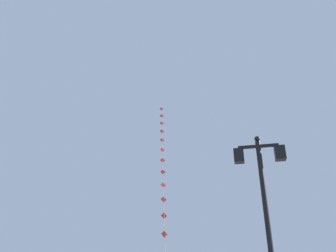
# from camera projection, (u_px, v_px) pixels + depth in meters

# --- Properties ---
(twin_lantern_lamp_post) EXTENTS (1.41, 0.28, 5.23)m
(twin_lantern_lamp_post) POSITION_uv_depth(u_px,v_px,m) (264.00, 192.00, 8.39)
(twin_lantern_lamp_post) COLOR black
(twin_lantern_lamp_post) RESTS_ON ground_plane
(kite_train) EXTENTS (3.44, 11.22, 16.80)m
(kite_train) POSITION_uv_depth(u_px,v_px,m) (163.00, 163.00, 24.84)
(kite_train) COLOR brown
(kite_train) RESTS_ON ground_plane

